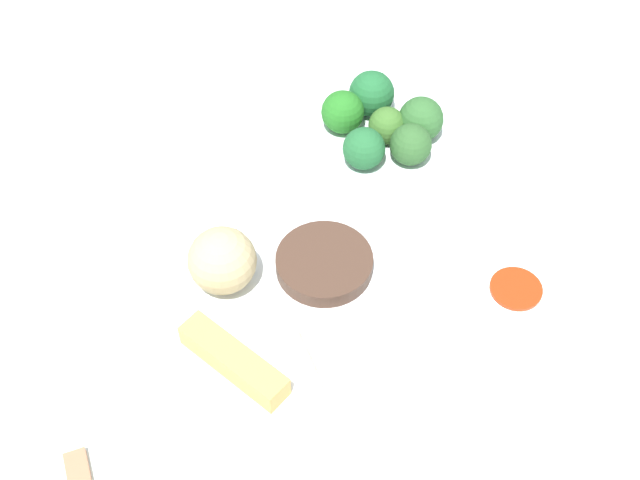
{
  "coord_description": "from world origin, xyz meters",
  "views": [
    {
      "loc": [
        -0.13,
        -0.44,
        0.72
      ],
      "look_at": [
        0.03,
        0.08,
        0.06
      ],
      "focal_mm": 46.46,
      "sensor_mm": 36.0,
      "label": 1
    }
  ],
  "objects": [
    {
      "name": "tabletop",
      "position": [
        0.0,
        0.0,
        0.01
      ],
      "size": [
        2.2,
        2.2,
        0.02
      ],
      "primitive_type": "cube",
      "color": "white",
      "rests_on": "ground"
    },
    {
      "name": "main_plate",
      "position": [
        -0.03,
        0.01,
        0.03
      ],
      "size": [
        0.28,
        0.28,
        0.02
      ],
      "primitive_type": "cylinder",
      "color": "white",
      "rests_on": "tabletop"
    },
    {
      "name": "rice_scoop",
      "position": [
        -0.07,
        0.07,
        0.07
      ],
      "size": [
        0.07,
        0.07,
        0.07
      ],
      "primitive_type": "sphere",
      "color": "tan",
      "rests_on": "main_plate"
    },
    {
      "name": "spring_roll",
      "position": [
        -0.09,
        -0.03,
        0.05
      ],
      "size": [
        0.09,
        0.12,
        0.03
      ],
      "primitive_type": "cube",
      "rotation": [
        0.0,
        0.0,
        2.14
      ],
      "color": "#D9A753",
      "rests_on": "main_plate"
    },
    {
      "name": "crab_rangoon_wonton",
      "position": [
        0.02,
        -0.05,
        0.04
      ],
      "size": [
        0.07,
        0.07,
        0.02
      ],
      "primitive_type": "cube",
      "rotation": [
        0.0,
        0.0,
        0.08
      ],
      "color": "beige",
      "rests_on": "main_plate"
    },
    {
      "name": "stir_fry_heap",
      "position": [
        0.03,
        0.06,
        0.04
      ],
      "size": [
        0.1,
        0.1,
        0.02
      ],
      "primitive_type": "cylinder",
      "color": "#473024",
      "rests_on": "main_plate"
    },
    {
      "name": "broccoli_plate",
      "position": [
        0.15,
        0.23,
        0.03
      ],
      "size": [
        0.23,
        0.23,
        0.01
      ],
      "primitive_type": "cylinder",
      "color": "white",
      "rests_on": "tabletop"
    },
    {
      "name": "broccoli_floret_0",
      "position": [
        0.2,
        0.21,
        0.06
      ],
      "size": [
        0.05,
        0.05,
        0.05
      ],
      "primitive_type": "sphere",
      "color": "#30622E",
      "rests_on": "broccoli_plate"
    },
    {
      "name": "broccoli_floret_1",
      "position": [
        0.12,
        0.19,
        0.06
      ],
      "size": [
        0.05,
        0.05,
        0.05
      ],
      "primitive_type": "sphere",
      "color": "#236233",
      "rests_on": "broccoli_plate"
    },
    {
      "name": "broccoli_floret_2",
      "position": [
        0.16,
        0.22,
        0.06
      ],
      "size": [
        0.04,
        0.04,
        0.04
      ],
      "primitive_type": "sphere",
      "color": "#3C6A29",
      "rests_on": "broccoli_plate"
    },
    {
      "name": "broccoli_floret_3",
      "position": [
        0.12,
        0.26,
        0.06
      ],
      "size": [
        0.05,
        0.05,
        0.05
      ],
      "primitive_type": "sphere",
      "color": "#257022",
      "rests_on": "broccoli_plate"
    },
    {
      "name": "broccoli_floret_4",
      "position": [
        0.16,
        0.27,
        0.06
      ],
      "size": [
        0.06,
        0.06,
        0.06
      ],
      "primitive_type": "sphere",
      "color": "#206132",
      "rests_on": "broccoli_plate"
    },
    {
      "name": "broccoli_floret_5",
      "position": [
        0.17,
        0.18,
        0.06
      ],
      "size": [
        0.05,
        0.05,
        0.05
      ],
      "primitive_type": "sphere",
      "color": "#305D2B",
      "rests_on": "broccoli_plate"
    },
    {
      "name": "sauce_ramekin_sweet_and_sour",
      "position": [
        0.21,
        -0.03,
        0.03
      ],
      "size": [
        0.07,
        0.07,
        0.02
      ],
      "primitive_type": "cylinder",
      "color": "white",
      "rests_on": "tabletop"
    },
    {
      "name": "sauce_ramekin_sweet_and_sour_liquid",
      "position": [
        0.21,
        -0.03,
        0.04
      ],
      "size": [
        0.05,
        0.05,
        0.0
      ],
      "primitive_type": "cylinder",
      "color": "red",
      "rests_on": "sauce_ramekin_sweet_and_sour"
    }
  ]
}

